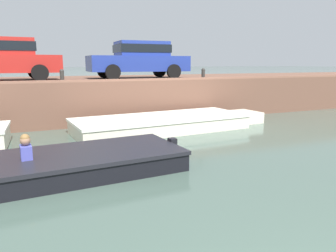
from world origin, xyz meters
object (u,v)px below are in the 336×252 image
boat_moored_central_cream (169,123)px  motorboat_passing (54,166)px  mooring_bollard_east (203,73)px  car_centre_blue (139,58)px  mooring_bollard_mid (62,75)px

boat_moored_central_cream → motorboat_passing: size_ratio=1.21×
boat_moored_central_cream → mooring_bollard_east: mooring_bollard_east is taller
car_centre_blue → mooring_bollard_east: car_centre_blue is taller
boat_moored_central_cream → car_centre_blue: size_ratio=1.67×
motorboat_passing → car_centre_blue: size_ratio=1.38×
motorboat_passing → mooring_bollard_mid: bearing=81.4°
motorboat_passing → car_centre_blue: 8.40m
boat_moored_central_cream → motorboat_passing: motorboat_passing is taller
mooring_bollard_mid → boat_moored_central_cream: bearing=-29.2°
mooring_bollard_mid → mooring_bollard_east: size_ratio=1.00×
mooring_bollard_mid → motorboat_passing: bearing=-98.6°
mooring_bollard_east → mooring_bollard_mid: bearing=180.0°
car_centre_blue → mooring_bollard_mid: (-3.39, -1.79, -0.61)m
boat_moored_central_cream → mooring_bollard_mid: bearing=150.8°
car_centre_blue → mooring_bollard_mid: bearing=-152.2°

